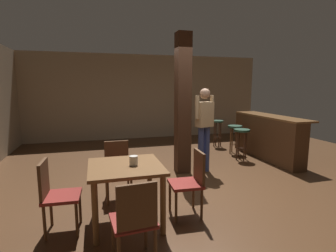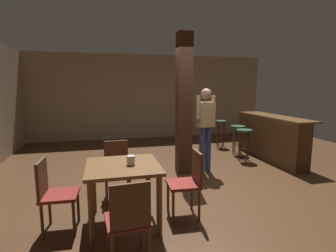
{
  "view_description": "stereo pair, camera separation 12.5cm",
  "coord_description": "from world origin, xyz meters",
  "views": [
    {
      "loc": [
        -1.76,
        -4.32,
        1.76
      ],
      "look_at": [
        -0.55,
        -0.01,
        1.08
      ],
      "focal_mm": 28.0,
      "sensor_mm": 36.0,
      "label": 1
    },
    {
      "loc": [
        -1.64,
        -4.35,
        1.76
      ],
      "look_at": [
        -0.55,
        -0.01,
        1.08
      ],
      "focal_mm": 28.0,
      "sensor_mm": 36.0,
      "label": 2
    }
  ],
  "objects": [
    {
      "name": "ground_plane",
      "position": [
        0.0,
        0.0,
        0.0
      ],
      "size": [
        10.8,
        10.8,
        0.0
      ],
      "primitive_type": "plane",
      "color": "#422816"
    },
    {
      "name": "wall_back",
      "position": [
        0.0,
        4.5,
        1.4
      ],
      "size": [
        8.0,
        0.1,
        2.8
      ],
      "primitive_type": "cube",
      "color": "gray",
      "rests_on": "ground_plane"
    },
    {
      "name": "pillar",
      "position": [
        -0.05,
        0.66,
        1.4
      ],
      "size": [
        0.28,
        0.28,
        2.8
      ],
      "primitive_type": "cube",
      "color": "#382114",
      "rests_on": "ground_plane"
    },
    {
      "name": "dining_table",
      "position": [
        -1.42,
        -1.1,
        0.64
      ],
      "size": [
        0.91,
        0.91,
        0.78
      ],
      "color": "brown",
      "rests_on": "ground_plane"
    },
    {
      "name": "chair_south",
      "position": [
        -1.44,
        -1.98,
        0.51
      ],
      "size": [
        0.45,
        0.45,
        0.89
      ],
      "color": "maroon",
      "rests_on": "ground_plane"
    },
    {
      "name": "chair_north",
      "position": [
        -1.45,
        -0.28,
        0.51
      ],
      "size": [
        0.42,
        0.42,
        0.89
      ],
      "color": "maroon",
      "rests_on": "ground_plane"
    },
    {
      "name": "chair_west",
      "position": [
        -2.26,
        -1.09,
        0.51
      ],
      "size": [
        0.44,
        0.44,
        0.89
      ],
      "color": "maroon",
      "rests_on": "ground_plane"
    },
    {
      "name": "chair_east",
      "position": [
        -0.54,
        -1.12,
        0.51
      ],
      "size": [
        0.44,
        0.44,
        0.89
      ],
      "color": "maroon",
      "rests_on": "ground_plane"
    },
    {
      "name": "napkin_cup",
      "position": [
        -1.32,
        -1.13,
        0.84
      ],
      "size": [
        0.11,
        0.11,
        0.12
      ],
      "primitive_type": "cylinder",
      "color": "beige",
      "rests_on": "dining_table"
    },
    {
      "name": "standing_person",
      "position": [
        0.37,
        0.54,
        1.0
      ],
      "size": [
        0.47,
        0.29,
        1.72
      ],
      "color": "tan",
      "rests_on": "ground_plane"
    },
    {
      "name": "bar_counter",
      "position": [
        2.27,
        1.08,
        0.54
      ],
      "size": [
        0.56,
        2.29,
        1.06
      ],
      "color": "brown",
      "rests_on": "ground_plane"
    },
    {
      "name": "bar_stool_near",
      "position": [
        1.61,
        1.13,
        0.57
      ],
      "size": [
        0.37,
        0.37,
        0.74
      ],
      "color": "#1E3828",
      "rests_on": "ground_plane"
    },
    {
      "name": "bar_stool_mid",
      "position": [
        1.77,
        1.72,
        0.56
      ],
      "size": [
        0.37,
        0.37,
        0.74
      ],
      "color": "#1E3828",
      "rests_on": "ground_plane"
    },
    {
      "name": "bar_stool_far",
      "position": [
        1.69,
        2.56,
        0.57
      ],
      "size": [
        0.33,
        0.33,
        0.77
      ],
      "color": "#1E3828",
      "rests_on": "ground_plane"
    }
  ]
}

